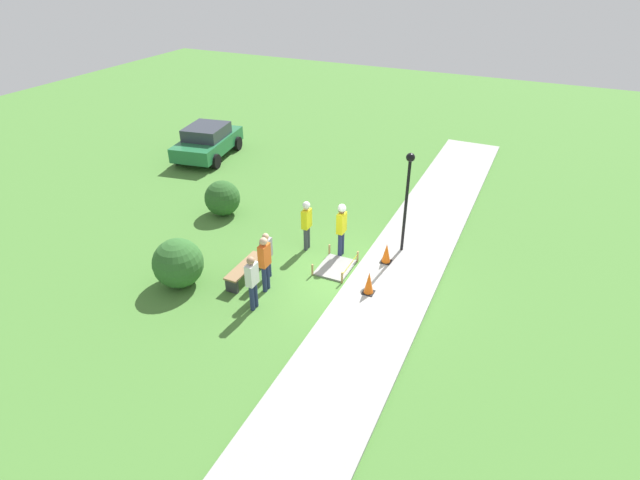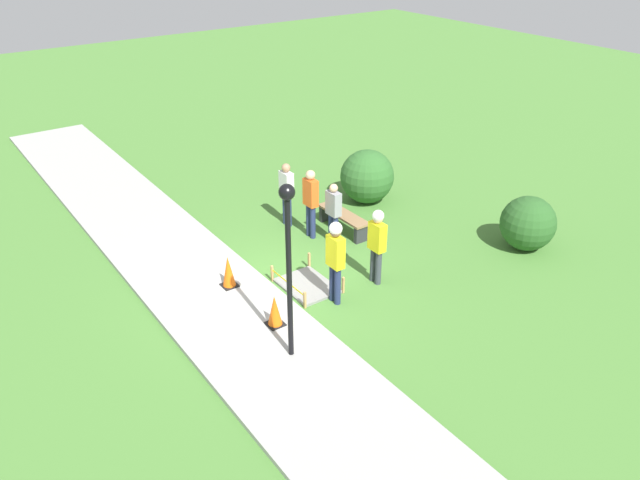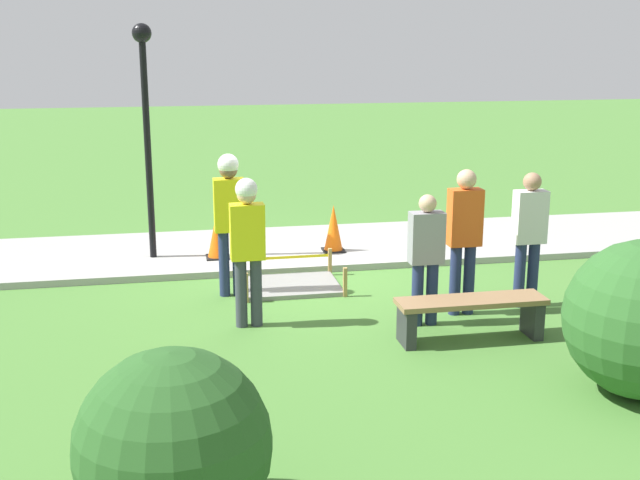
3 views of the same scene
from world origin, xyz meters
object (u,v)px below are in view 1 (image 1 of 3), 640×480
Objects in this scene: traffic_cone_far_patch at (386,253)px; bystander_in_white_shirt at (267,253)px; bystander_in_orange_shirt at (265,261)px; lamppost_near at (408,188)px; worker_supervisor at (342,225)px; bystander_in_gray_shirt at (252,280)px; traffic_cone_near_patch at (369,283)px; worker_assistant at (307,221)px; park_bench at (245,269)px; parked_car_green at (208,141)px.

bystander_in_white_shirt is at bearing 125.99° from traffic_cone_far_patch.
lamppost_near is (3.80, -3.08, 1.36)m from bystander_in_orange_shirt.
bystander_in_gray_shirt is (-3.67, 1.15, -0.17)m from worker_supervisor.
bystander_in_white_shirt is (1.49, 0.42, -0.09)m from bystander_in_gray_shirt.
traffic_cone_far_patch is at bearing -35.78° from bystander_in_gray_shirt.
traffic_cone_near_patch is at bearing -81.93° from bystander_in_white_shirt.
traffic_cone_far_patch is 0.36× the size of worker_supervisor.
bystander_in_gray_shirt is (-1.94, 2.77, 0.52)m from traffic_cone_near_patch.
worker_assistant is at bearing 1.12° from bystander_in_gray_shirt.
park_bench is 5.72m from lamppost_near.
parked_car_green is (7.28, 11.00, 0.34)m from traffic_cone_near_patch.
worker_supervisor is 1.20× the size of bystander_in_white_shirt.
traffic_cone_far_patch is 4.66m from bystander_in_gray_shirt.
lamppost_near is 0.80× the size of parked_car_green.
worker_supervisor is 1.05× the size of bystander_in_orange_shirt.
bystander_in_gray_shirt is 0.40× the size of parked_car_green.
bystander_in_gray_shirt is 5.74m from lamppost_near.
traffic_cone_far_patch reaches higher than park_bench.
worker_assistant reaches higher than park_bench.
bystander_in_orange_shirt is at bearing 8.16° from bystander_in_gray_shirt.
worker_assistant is 1.03× the size of bystander_in_gray_shirt.
traffic_cone_near_patch is 0.42× the size of bystander_in_gray_shirt.
bystander_in_orange_shirt reaches higher than traffic_cone_far_patch.
worker_assistant is 1.13× the size of bystander_in_white_shirt.
worker_supervisor is at bearing 43.17° from traffic_cone_near_patch.
bystander_in_orange_shirt is (-2.65, 0.06, -0.03)m from worker_assistant.
bystander_in_gray_shirt is (-1.13, -1.01, 0.64)m from park_bench.
traffic_cone_far_patch is at bearing 2.04° from traffic_cone_near_patch.
traffic_cone_far_patch is 0.37× the size of bystander_in_orange_shirt.
worker_supervisor is 2.70m from bystander_in_white_shirt.
bystander_in_white_shirt is (0.58, 0.28, -0.15)m from bystander_in_orange_shirt.
bystander_in_gray_shirt reaches higher than traffic_cone_near_patch.
park_bench is (-0.81, 3.78, -0.12)m from traffic_cone_near_patch.
park_bench is 10.85m from parked_car_green.
lamppost_near is at bearing -47.81° from park_bench.
bystander_in_white_shirt is at bearing -58.95° from park_bench.
park_bench is at bearing 102.07° from traffic_cone_near_patch.
parked_car_green is at bearing 55.26° from worker_assistant.
worker_assistant is at bearing 110.98° from lamppost_near.
worker_assistant is at bearing 94.05° from traffic_cone_far_patch.
worker_supervisor is 3.04m from bystander_in_orange_shirt.
bystander_in_orange_shirt is at bearing -153.69° from bystander_in_white_shirt.
parked_car_green is at bearing 44.28° from bystander_in_orange_shirt.
bystander_in_white_shirt is at bearing -144.24° from parked_car_green.
bystander_in_white_shirt is at bearing 133.83° from lamppost_near.
bystander_in_gray_shirt is at bearing 144.22° from traffic_cone_far_patch.
worker_assistant is at bearing -1.32° from bystander_in_orange_shirt.
traffic_cone_near_patch is 3.33m from worker_assistant.
bystander_in_orange_shirt is (-2.76, 1.28, -0.11)m from worker_supervisor.
worker_supervisor reaches higher than parked_car_green.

